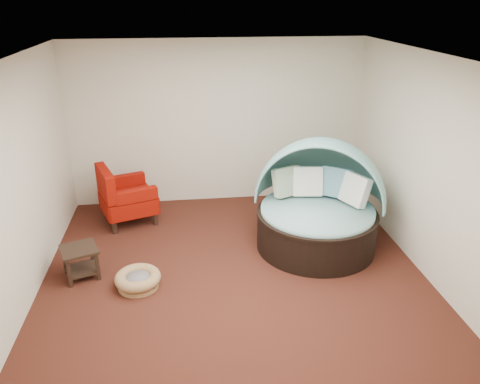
{
  "coord_description": "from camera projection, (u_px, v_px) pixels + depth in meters",
  "views": [
    {
      "loc": [
        -0.59,
        -5.31,
        3.46
      ],
      "look_at": [
        0.15,
        0.6,
        0.92
      ],
      "focal_mm": 35.0,
      "sensor_mm": 36.0,
      "label": 1
    }
  ],
  "objects": [
    {
      "name": "ceiling",
      "position": [
        233.0,
        57.0,
        5.17
      ],
      "size": [
        5.0,
        5.0,
        0.0
      ],
      "primitive_type": "plane",
      "rotation": [
        3.14,
        0.0,
        0.0
      ],
      "color": "white",
      "rests_on": "wall_back"
    },
    {
      "name": "wall_front",
      "position": [
        272.0,
        297.0,
        3.44
      ],
      "size": [
        5.0,
        0.0,
        5.0
      ],
      "primitive_type": "plane",
      "rotation": [
        -1.57,
        0.0,
        0.0
      ],
      "color": "beige",
      "rests_on": "floor"
    },
    {
      "name": "wall_back",
      "position": [
        217.0,
        123.0,
        8.0
      ],
      "size": [
        5.0,
        0.0,
        5.0
      ],
      "primitive_type": "plane",
      "rotation": [
        1.57,
        0.0,
        0.0
      ],
      "color": "beige",
      "rests_on": "floor"
    },
    {
      "name": "floor",
      "position": [
        234.0,
        273.0,
        6.27
      ],
      "size": [
        5.0,
        5.0,
        0.0
      ],
      "primitive_type": "plane",
      "color": "#451B13",
      "rests_on": "ground"
    },
    {
      "name": "pet_basket",
      "position": [
        138.0,
        280.0,
        5.93
      ],
      "size": [
        0.68,
        0.68,
        0.2
      ],
      "rotation": [
        0.0,
        0.0,
        -0.18
      ],
      "color": "olive",
      "rests_on": "floor"
    },
    {
      "name": "side_table",
      "position": [
        80.0,
        258.0,
        6.08
      ],
      "size": [
        0.57,
        0.57,
        0.42
      ],
      "rotation": [
        0.0,
        0.0,
        0.36
      ],
      "color": "black",
      "rests_on": "floor"
    },
    {
      "name": "wall_right",
      "position": [
        427.0,
        167.0,
        6.0
      ],
      "size": [
        0.0,
        5.0,
        5.0
      ],
      "primitive_type": "plane",
      "rotation": [
        1.57,
        0.0,
        -1.57
      ],
      "color": "beige",
      "rests_on": "floor"
    },
    {
      "name": "red_armchair",
      "position": [
        124.0,
        197.0,
        7.5
      ],
      "size": [
        1.05,
        1.05,
        0.96
      ],
      "rotation": [
        0.0,
        0.0,
        0.35
      ],
      "color": "black",
      "rests_on": "floor"
    },
    {
      "name": "wall_left",
      "position": [
        20.0,
        185.0,
        5.43
      ],
      "size": [
        0.0,
        5.0,
        5.0
      ],
      "primitive_type": "plane",
      "rotation": [
        1.57,
        0.0,
        1.57
      ],
      "color": "beige",
      "rests_on": "floor"
    },
    {
      "name": "canopy_daybed",
      "position": [
        319.0,
        198.0,
        6.72
      ],
      "size": [
        2.28,
        2.25,
        1.59
      ],
      "rotation": [
        0.0,
        0.0,
        -0.38
      ],
      "color": "black",
      "rests_on": "floor"
    }
  ]
}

